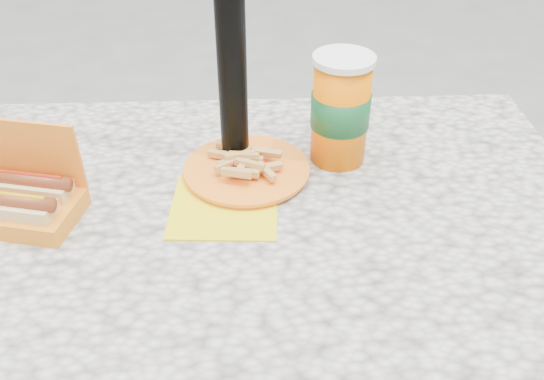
{
  "coord_description": "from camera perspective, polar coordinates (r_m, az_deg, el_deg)",
  "views": [
    {
      "loc": [
        0.03,
        -0.78,
        1.36
      ],
      "look_at": [
        0.06,
        -0.01,
        0.8
      ],
      "focal_mm": 40.0,
      "sensor_mm": 36.0,
      "label": 1
    }
  ],
  "objects": [
    {
      "name": "soda_cup",
      "position": [
        1.08,
        6.46,
        7.55
      ],
      "size": [
        0.11,
        0.11,
        0.2
      ],
      "rotation": [
        0.0,
        0.0,
        0.3
      ],
      "color": "#FF6F00",
      "rests_on": "picnic_table"
    },
    {
      "name": "picnic_table",
      "position": [
        1.06,
        -3.26,
        -6.77
      ],
      "size": [
        1.2,
        0.8,
        0.75
      ],
      "color": "beige",
      "rests_on": "ground"
    },
    {
      "name": "hotdog_box",
      "position": [
        1.05,
        -22.69,
        -0.86
      ],
      "size": [
        0.21,
        0.16,
        0.15
      ],
      "rotation": [
        0.0,
        0.0,
        -0.23
      ],
      "color": "orange",
      "rests_on": "picnic_table"
    },
    {
      "name": "fries_plate",
      "position": [
        1.07,
        -2.63,
        1.83
      ],
      "size": [
        0.24,
        0.3,
        0.04
      ],
      "rotation": [
        0.0,
        0.0,
        -0.09
      ],
      "color": "yellow",
      "rests_on": "picnic_table"
    }
  ]
}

